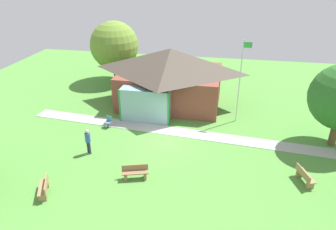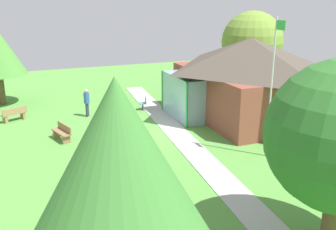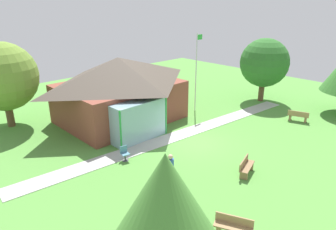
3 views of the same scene
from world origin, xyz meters
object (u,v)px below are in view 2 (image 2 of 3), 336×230
at_px(flagpole, 272,83).
at_px(tree_behind_pavilion_left, 252,42).
at_px(bench_front_left, 14,114).
at_px(patio_chair_west, 144,104).
at_px(bench_lawn_far_right, 150,221).
at_px(tree_far_east, 119,197).
at_px(bench_front_center, 62,133).
at_px(pavilion, 246,76).
at_px(visitor_strolling_lawn, 87,100).

distance_m(flagpole, tree_behind_pavilion_left, 14.20).
relative_size(bench_front_left, patio_chair_west, 1.80).
distance_m(bench_lawn_far_right, bench_front_left, 14.30).
distance_m(flagpole, tree_far_east, 12.19).
height_order(flagpole, tree_behind_pavilion_left, flagpole).
distance_m(bench_front_center, bench_front_left, 4.91).
distance_m(pavilion, tree_behind_pavilion_left, 8.11).
relative_size(visitor_strolling_lawn, tree_behind_pavilion_left, 0.28).
relative_size(patio_chair_west, visitor_strolling_lawn, 0.49).
relative_size(flagpole, bench_lawn_far_right, 4.06).
height_order(pavilion, bench_front_center, pavilion).
distance_m(pavilion, bench_lawn_far_right, 13.64).
xyz_separation_m(flagpole, bench_front_center, (-5.68, -8.56, -3.07)).
bearing_deg(tree_behind_pavilion_left, tree_far_east, -38.53).
bearing_deg(bench_front_left, pavilion, -42.57).
relative_size(bench_front_left, tree_far_east, 0.26).
relative_size(flagpole, tree_far_east, 1.06).
bearing_deg(pavilion, bench_front_center, -89.58).
bearing_deg(visitor_strolling_lawn, bench_front_center, -178.05).
xyz_separation_m(pavilion, patio_chair_west, (-3.66, -5.34, -2.09)).
height_order(patio_chair_west, tree_far_east, tree_far_east).
bearing_deg(bench_front_center, pavilion, -106.74).
height_order(bench_lawn_far_right, visitor_strolling_lawn, visitor_strolling_lawn).
relative_size(bench_front_center, bench_lawn_far_right, 1.00).
relative_size(pavilion, patio_chair_west, 10.89).
distance_m(bench_front_center, patio_chair_west, 6.80).
relative_size(pavilion, tree_far_east, 1.57).
distance_m(flagpole, bench_lawn_far_right, 8.58).
relative_size(pavilion, bench_front_center, 5.99).
xyz_separation_m(bench_lawn_far_right, patio_chair_west, (-13.18, 4.20, 0.01)).
bearing_deg(bench_front_center, bench_front_left, 9.87).
distance_m(bench_lawn_far_right, visitor_strolling_lawn, 13.14).
distance_m(bench_front_left, tree_far_east, 18.57).
relative_size(pavilion, flagpole, 1.48).
bearing_deg(bench_lawn_far_right, pavilion, -153.72).
height_order(bench_front_left, tree_far_east, tree_far_east).
distance_m(bench_front_center, tree_behind_pavilion_left, 17.34).
xyz_separation_m(patio_chair_west, tree_behind_pavilion_left, (-2.86, 10.01, 3.28)).
xyz_separation_m(bench_front_left, tree_behind_pavilion_left, (-2.23, 17.92, 3.29)).
bearing_deg(pavilion, visitor_strolling_lawn, -111.73).
bearing_deg(visitor_strolling_lawn, bench_front_left, 110.90).
relative_size(bench_lawn_far_right, visitor_strolling_lawn, 0.90).
xyz_separation_m(flagpole, tree_behind_pavilion_left, (-12.28, 7.13, 0.23)).
xyz_separation_m(bench_front_center, bench_front_left, (-4.38, -2.23, 0.00)).
bearing_deg(flagpole, tree_behind_pavilion_left, 149.84).
distance_m(flagpole, bench_front_center, 10.72).
bearing_deg(visitor_strolling_lawn, flagpole, -114.64).
xyz_separation_m(pavilion, tree_far_east, (13.86, -11.56, 1.41)).
distance_m(bench_lawn_far_right, tree_behind_pavilion_left, 21.68).
distance_m(patio_chair_west, tree_behind_pavilion_left, 10.92).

